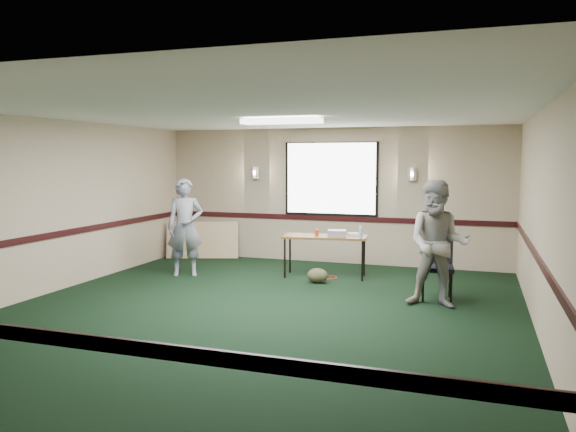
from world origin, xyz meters
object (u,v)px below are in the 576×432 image
(conference_chair, at_px, (437,261))
(person_left, at_px, (185,227))
(folding_table, at_px, (325,239))
(person_right, at_px, (438,244))
(projector, at_px, (337,233))

(conference_chair, height_order, person_left, person_left)
(conference_chair, distance_m, person_left, 4.40)
(person_left, bearing_deg, folding_table, -10.96)
(conference_chair, bearing_deg, folding_table, 148.85)
(person_right, bearing_deg, projector, 141.77)
(folding_table, distance_m, person_left, 2.50)
(folding_table, relative_size, projector, 4.84)
(projector, distance_m, person_left, 2.70)
(person_left, xyz_separation_m, person_right, (4.42, -0.81, 0.03))
(projector, distance_m, conference_chair, 2.02)
(folding_table, height_order, person_right, person_right)
(conference_chair, bearing_deg, projector, 145.92)
(folding_table, relative_size, conference_chair, 1.59)
(conference_chair, xyz_separation_m, person_right, (0.04, -0.54, 0.33))
(projector, bearing_deg, person_right, -50.81)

